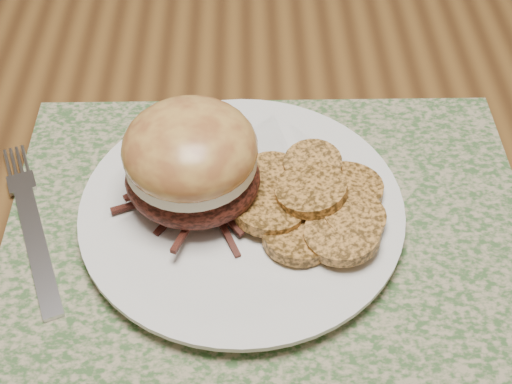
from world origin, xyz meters
The scene contains 6 objects.
dining_table centered at (0.00, 0.00, 0.67)m, with size 1.50×0.90×0.75m.
placemat centered at (-0.15, 0.00, 0.75)m, with size 0.45×0.33×0.00m, color #3B5E30.
dinner_plate centered at (-0.17, 0.01, 0.76)m, with size 0.26×0.26×0.02m, color white.
pork_sandwich centered at (-0.21, 0.02, 0.81)m, with size 0.15×0.14×0.09m.
roasted_potatoes centered at (-0.11, 0.00, 0.78)m, with size 0.15×0.15×0.03m.
fork centered at (-0.35, 0.00, 0.76)m, with size 0.09×0.19×0.00m.
Camera 1 is at (-0.16, -0.39, 1.22)m, focal length 50.00 mm.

